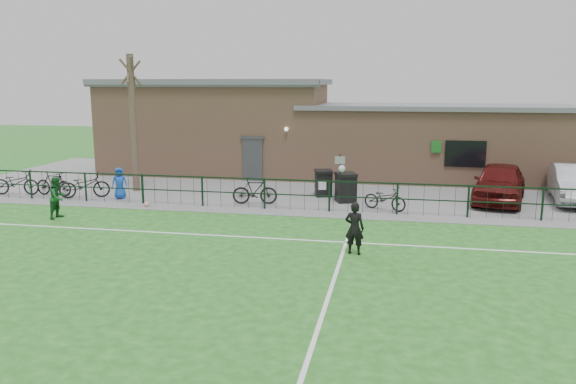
% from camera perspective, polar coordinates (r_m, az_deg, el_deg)
% --- Properties ---
extents(ground, '(90.00, 90.00, 0.00)m').
position_cam_1_polar(ground, '(13.81, -3.99, -9.23)').
color(ground, '#1D5C1B').
rests_on(ground, ground).
extents(paving_strip, '(34.00, 13.00, 0.02)m').
position_cam_1_polar(paving_strip, '(26.66, 3.47, 0.71)').
color(paving_strip, slate).
rests_on(paving_strip, ground).
extents(pitch_line_touch, '(28.00, 0.10, 0.01)m').
position_cam_1_polar(pitch_line_touch, '(21.14, 1.44, -2.02)').
color(pitch_line_touch, white).
rests_on(pitch_line_touch, ground).
extents(pitch_line_mid, '(28.00, 0.10, 0.01)m').
position_cam_1_polar(pitch_line_mid, '(17.52, -0.62, -4.78)').
color(pitch_line_mid, white).
rests_on(pitch_line_mid, ground).
extents(pitch_line_perp, '(0.10, 16.00, 0.01)m').
position_cam_1_polar(pitch_line_perp, '(13.46, 4.38, -9.77)').
color(pitch_line_perp, white).
rests_on(pitch_line_perp, ground).
extents(perimeter_fence, '(28.00, 0.10, 1.20)m').
position_cam_1_polar(perimeter_fence, '(21.20, 1.54, -0.33)').
color(perimeter_fence, black).
rests_on(perimeter_fence, ground).
extents(bare_tree, '(0.30, 0.30, 6.00)m').
position_cam_1_polar(bare_tree, '(25.73, -15.45, 6.68)').
color(bare_tree, '#4E3B2F').
rests_on(bare_tree, ground).
extents(wheelie_bin_left, '(0.85, 0.91, 1.03)m').
position_cam_1_polar(wheelie_bin_left, '(23.98, 3.62, 0.82)').
color(wheelie_bin_left, black).
rests_on(wheelie_bin_left, paving_strip).
extents(wheelie_bin_right, '(0.96, 1.02, 1.10)m').
position_cam_1_polar(wheelie_bin_right, '(22.87, 5.88, 0.37)').
color(wheelie_bin_right, black).
rests_on(wheelie_bin_right, paving_strip).
extents(sign_post, '(0.08, 0.08, 2.00)m').
position_cam_1_polar(sign_post, '(22.37, 5.27, 1.32)').
color(sign_post, black).
rests_on(sign_post, paving_strip).
extents(car_maroon, '(2.89, 4.93, 1.58)m').
position_cam_1_polar(car_maroon, '(24.22, 20.69, 0.89)').
color(car_maroon, '#4E0E0D').
rests_on(car_maroon, paving_strip).
extents(car_silver, '(2.17, 4.73, 1.50)m').
position_cam_1_polar(car_silver, '(25.41, 27.11, 0.74)').
color(car_silver, '#9C9DA3').
rests_on(car_silver, paving_strip).
extents(bicycle_a, '(2.10, 0.95, 1.06)m').
position_cam_1_polar(bicycle_a, '(26.88, -25.89, 0.88)').
color(bicycle_a, black).
rests_on(bicycle_a, paving_strip).
extents(bicycle_b, '(1.81, 0.71, 1.06)m').
position_cam_1_polar(bicycle_b, '(25.94, -22.71, 0.80)').
color(bicycle_b, black).
rests_on(bicycle_b, paving_strip).
extents(bicycle_c, '(2.18, 1.44, 1.08)m').
position_cam_1_polar(bicycle_c, '(25.04, -19.98, 0.67)').
color(bicycle_c, black).
rests_on(bicycle_c, paving_strip).
extents(bicycle_d, '(1.84, 0.78, 1.07)m').
position_cam_1_polar(bicycle_d, '(22.33, -3.39, 0.12)').
color(bicycle_d, black).
rests_on(bicycle_d, paving_strip).
extents(bicycle_e, '(1.79, 1.22, 0.89)m').
position_cam_1_polar(bicycle_e, '(21.58, 9.82, -0.65)').
color(bicycle_e, black).
rests_on(bicycle_e, paving_strip).
extents(spectator_child, '(0.75, 0.63, 1.31)m').
position_cam_1_polar(spectator_child, '(24.35, -16.74, 0.87)').
color(spectator_child, blue).
rests_on(spectator_child, paving_strip).
extents(goalkeeper_kick, '(1.04, 2.94, 2.16)m').
position_cam_1_polar(goalkeeper_kick, '(16.01, 6.72, -3.44)').
color(goalkeeper_kick, black).
rests_on(goalkeeper_kick, ground).
extents(outfield_player, '(0.65, 0.79, 1.49)m').
position_cam_1_polar(outfield_player, '(21.67, -22.35, -0.52)').
color(outfield_player, '#175221').
rests_on(outfield_player, ground).
extents(ball_ground, '(0.22, 0.22, 0.22)m').
position_cam_1_polar(ball_ground, '(22.64, -14.16, -1.21)').
color(ball_ground, white).
rests_on(ball_ground, ground).
extents(clubhouse, '(24.25, 5.40, 4.96)m').
position_cam_1_polar(clubhouse, '(29.43, 2.58, 6.05)').
color(clubhouse, tan).
rests_on(clubhouse, ground).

